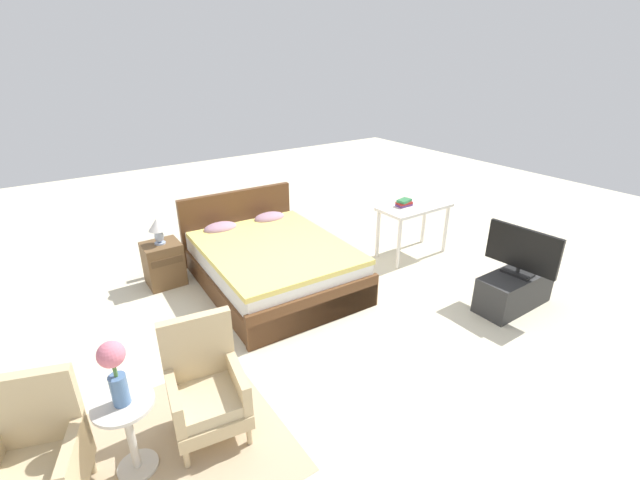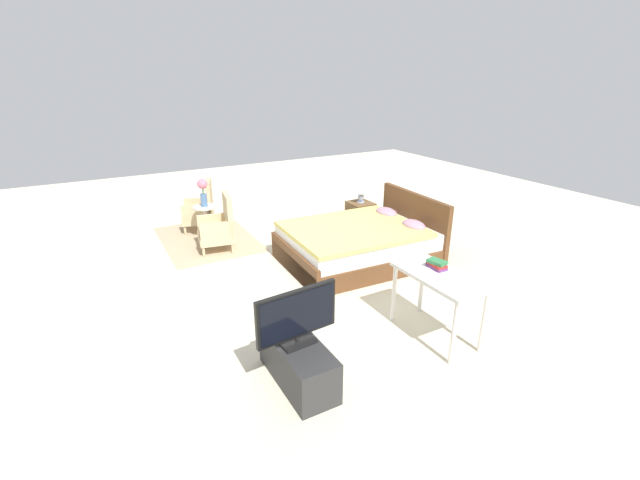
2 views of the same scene
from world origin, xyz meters
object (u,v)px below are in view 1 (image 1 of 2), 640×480
(armchair_by_window_left, at_px, (36,462))
(side_table, at_px, (129,428))
(bed, at_px, (270,262))
(tv_stand, at_px, (514,290))
(book_stack, at_px, (404,203))
(nightstand, at_px, (164,264))
(table_lamp, at_px, (158,227))
(tv_flatscreen, at_px, (522,251))
(vanity_desk, at_px, (414,213))
(armchair_by_window_right, at_px, (206,389))
(flower_vase, at_px, (114,367))

(armchair_by_window_left, relative_size, side_table, 1.52)
(bed, xyz_separation_m, tv_stand, (2.04, -2.08, -0.09))
(bed, xyz_separation_m, side_table, (-2.07, -1.82, 0.08))
(bed, relative_size, book_stack, 10.20)
(nightstand, bearing_deg, table_lamp, 90.00)
(tv_stand, distance_m, tv_flatscreen, 0.50)
(side_table, distance_m, vanity_desk, 4.40)
(vanity_desk, xyz_separation_m, book_stack, (-0.13, 0.08, 0.16))
(nightstand, xyz_separation_m, vanity_desk, (3.20, -1.17, 0.36))
(armchair_by_window_right, distance_m, flower_vase, 0.77)
(table_lamp, distance_m, tv_flatscreen, 4.24)
(flower_vase, relative_size, nightstand, 0.86)
(armchair_by_window_left, bearing_deg, bed, 34.13)
(book_stack, bearing_deg, flower_vase, -159.75)
(side_table, xyz_separation_m, tv_stand, (4.11, -0.26, -0.17))
(nightstand, bearing_deg, book_stack, -19.57)
(vanity_desk, height_order, book_stack, book_stack)
(flower_vase, xyz_separation_m, book_stack, (4.03, 1.49, -0.10))
(tv_flatscreen, xyz_separation_m, book_stack, (-0.09, 1.74, 0.09))
(book_stack, bearing_deg, armchair_by_window_left, -162.59)
(side_table, relative_size, tv_stand, 0.63)
(nightstand, bearing_deg, armchair_by_window_left, -120.74)
(armchair_by_window_left, xyz_separation_m, vanity_desk, (4.70, 1.35, 0.26))
(bed, xyz_separation_m, flower_vase, (-2.07, -1.82, 0.60))
(side_table, bearing_deg, armchair_by_window_right, 5.73)
(armchair_by_window_right, relative_size, book_stack, 4.15)
(flower_vase, relative_size, tv_stand, 0.50)
(flower_vase, relative_size, book_stack, 2.15)
(bed, bearing_deg, book_stack, -9.78)
(table_lamp, relative_size, vanity_desk, 0.32)
(nightstand, relative_size, table_lamp, 1.68)
(armchair_by_window_left, height_order, vanity_desk, armchair_by_window_left)
(nightstand, distance_m, book_stack, 3.30)
(table_lamp, bearing_deg, flower_vase, -110.48)
(bed, height_order, book_stack, bed)
(flower_vase, bearing_deg, bed, 41.33)
(book_stack, bearing_deg, armchair_by_window_right, -157.57)
(tv_flatscreen, bearing_deg, vanity_desk, 88.34)
(bed, height_order, flower_vase, flower_vase)
(nightstand, relative_size, tv_flatscreen, 0.69)
(flower_vase, relative_size, table_lamp, 1.45)
(vanity_desk, bearing_deg, side_table, -161.31)
(armchair_by_window_right, distance_m, book_stack, 3.77)
(armchair_by_window_left, xyz_separation_m, tv_flatscreen, (4.65, -0.31, 0.32))
(armchair_by_window_left, distance_m, side_table, 0.54)
(armchair_by_window_right, relative_size, tv_stand, 0.96)
(flower_vase, xyz_separation_m, nightstand, (0.96, 2.58, -0.62))
(tv_flatscreen, xyz_separation_m, vanity_desk, (0.05, 1.66, -0.07))
(armchair_by_window_left, distance_m, vanity_desk, 4.90)
(side_table, height_order, table_lamp, table_lamp)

